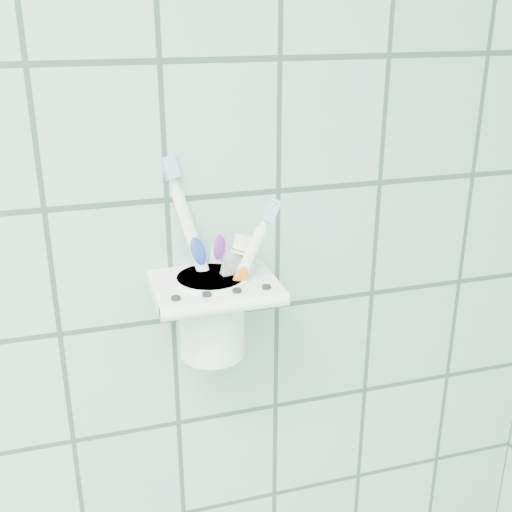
% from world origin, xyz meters
% --- Properties ---
extents(holder_bracket, '(0.13, 0.10, 0.04)m').
position_xyz_m(holder_bracket, '(0.65, 1.15, 1.31)').
color(holder_bracket, white).
rests_on(holder_bracket, wall_back).
extents(cup, '(0.08, 0.08, 0.09)m').
position_xyz_m(cup, '(0.65, 1.16, 1.28)').
color(cup, white).
rests_on(cup, holder_bracket).
extents(toothbrush_pink, '(0.06, 0.06, 0.21)m').
position_xyz_m(toothbrush_pink, '(0.66, 1.15, 1.34)').
color(toothbrush_pink, white).
rests_on(toothbrush_pink, cup).
extents(toothbrush_blue, '(0.05, 0.07, 0.20)m').
position_xyz_m(toothbrush_blue, '(0.64, 1.17, 1.34)').
color(toothbrush_blue, white).
rests_on(toothbrush_blue, cup).
extents(toothbrush_orange, '(0.07, 0.03, 0.18)m').
position_xyz_m(toothbrush_orange, '(0.64, 1.15, 1.33)').
color(toothbrush_orange, white).
rests_on(toothbrush_orange, cup).
extents(toothpaste_tube, '(0.06, 0.03, 0.14)m').
position_xyz_m(toothpaste_tube, '(0.65, 1.14, 1.31)').
color(toothpaste_tube, silver).
rests_on(toothpaste_tube, cup).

